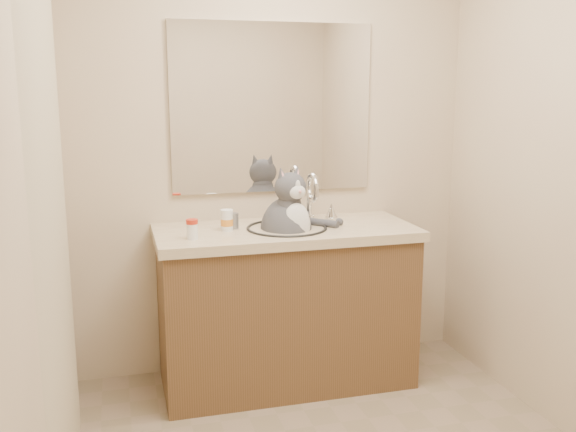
# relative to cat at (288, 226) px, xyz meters

# --- Properties ---
(room) EXTENTS (2.22, 2.52, 2.42)m
(room) POSITION_rel_cat_xyz_m (-0.01, -0.95, 0.34)
(room) COLOR gray
(room) RESTS_ON ground
(vanity) EXTENTS (1.34, 0.59, 1.12)m
(vanity) POSITION_rel_cat_xyz_m (-0.00, 0.02, -0.42)
(vanity) COLOR brown
(vanity) RESTS_ON ground
(mirror) EXTENTS (1.10, 0.02, 0.90)m
(mirror) POSITION_rel_cat_xyz_m (-0.01, 0.29, 0.59)
(mirror) COLOR white
(mirror) RESTS_ON room
(shower_curtain) EXTENTS (0.02, 1.30, 1.93)m
(shower_curtain) POSITION_rel_cat_xyz_m (-1.06, -0.85, 0.17)
(shower_curtain) COLOR #C4B694
(shower_curtain) RESTS_ON ground
(cat) EXTENTS (0.44, 0.36, 0.53)m
(cat) POSITION_rel_cat_xyz_m (0.00, 0.00, 0.00)
(cat) COLOR #424246
(cat) RESTS_ON vanity
(pill_bottle_redcap) EXTENTS (0.06, 0.06, 0.10)m
(pill_bottle_redcap) POSITION_rel_cat_xyz_m (-0.50, -0.11, 0.04)
(pill_bottle_redcap) COLOR white
(pill_bottle_redcap) RESTS_ON vanity
(pill_bottle_orange) EXTENTS (0.07, 0.07, 0.11)m
(pill_bottle_orange) POSITION_rel_cat_xyz_m (-0.31, 0.03, 0.04)
(pill_bottle_orange) COLOR white
(pill_bottle_orange) RESTS_ON vanity
(grey_canister) EXTENTS (0.05, 0.05, 0.08)m
(grey_canister) POSITION_rel_cat_xyz_m (-0.27, 0.07, 0.03)
(grey_canister) COLOR gray
(grey_canister) RESTS_ON vanity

